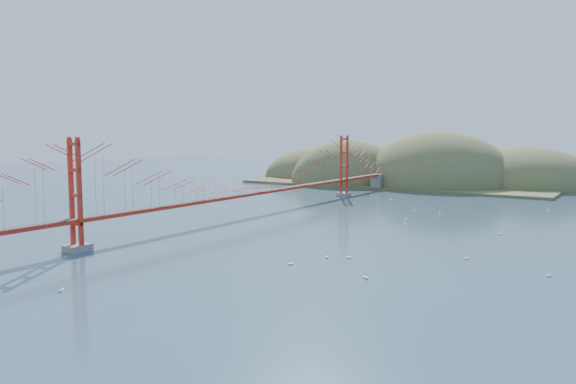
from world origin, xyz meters
The scene contains 17 objects.
ground centered at (0.00, 0.00, 0.00)m, with size 320.00×320.00×0.00m, color #294153.
bridge centered at (0.00, 0.18, 7.01)m, with size 2.20×94.40×12.00m.
far_headlands centered at (2.21, 68.52, 0.00)m, with size 84.00×58.00×25.00m.
sailboat_1 centered at (20.94, 8.01, 0.14)m, with size 0.58×0.58×0.62m.
sailboat_14 centered at (34.68, -12.01, 0.14)m, with size 0.55×0.55×0.59m.
sailboat_6 centered at (29.48, -23.83, 0.16)m, with size 0.67×0.67×0.73m.
sailboat_10 centered at (11.39, -39.96, 0.15)m, with size 0.63×0.63×0.68m.
sailboat_12 centered at (9.68, 29.91, 0.14)m, with size 0.55×0.52×0.62m.
sailboat_7 centered at (18.47, 17.98, 0.14)m, with size 0.55×0.53×0.62m.
sailboat_4 centered at (34.46, 3.48, 0.14)m, with size 0.60×0.60×0.63m.
sailboat_15 centered at (22.94, 16.67, 0.13)m, with size 0.53×0.53×0.56m.
sailboat_2 centered at (24.86, -17.79, 0.15)m, with size 0.61×0.53×0.70m.
sailboat_0 centered at (22.99, -18.71, 0.16)m, with size 0.52×0.62×0.72m.
sailboat_8 centered at (36.30, 28.51, 0.15)m, with size 0.63×0.63×0.67m.
sailboat_3 centered at (22.11, 4.36, 0.14)m, with size 0.50×0.42×0.59m.
sailboat_13 centered at (42.31, -14.92, 0.14)m, with size 0.58×0.58×0.61m.
sailboat_extra_1 centered at (21.55, -23.10, 0.15)m, with size 0.60×0.61×0.69m.
Camera 1 is at (48.77, -66.04, 12.10)m, focal length 35.00 mm.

